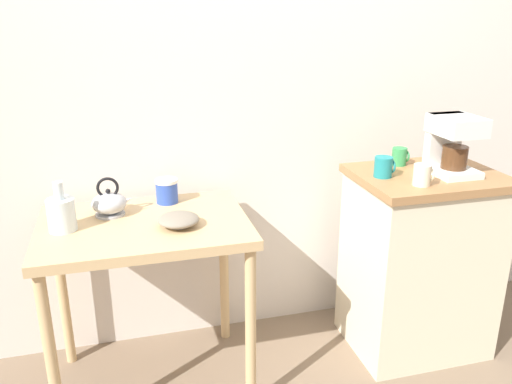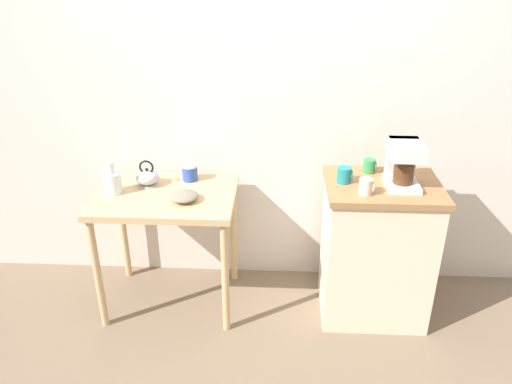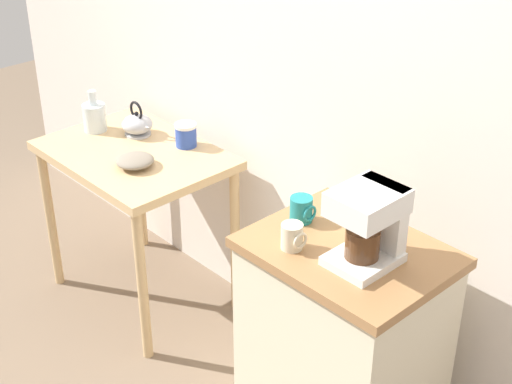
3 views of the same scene
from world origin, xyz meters
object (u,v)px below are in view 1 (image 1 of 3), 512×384
mug_small_cream (423,175)px  mug_dark_teal (384,167)px  bowl_stoneware (179,220)px  coffee_maker (452,142)px  glass_carafe_vase (61,213)px  canister_enamel (167,191)px  teakettle (110,203)px  mug_tall_green (400,156)px

mug_small_cream → mug_dark_teal: bearing=124.4°
bowl_stoneware → coffee_maker: (1.22, 0.04, 0.22)m
glass_carafe_vase → mug_dark_teal: 1.35m
canister_enamel → mug_small_cream: size_ratio=1.20×
mug_small_cream → teakettle: bearing=167.6°
glass_carafe_vase → mug_tall_green: bearing=4.9°
glass_carafe_vase → mug_small_cream: bearing=-6.5°
glass_carafe_vase → mug_dark_teal: size_ratio=2.18×
canister_enamel → mug_small_cream: 1.09m
glass_carafe_vase → mug_small_cream: (1.44, -0.16, 0.08)m
teakettle → mug_tall_green: bearing=0.7°
canister_enamel → mug_dark_teal: bearing=-13.5°
teakettle → canister_enamel: 0.26m
glass_carafe_vase → teakettle: bearing=32.9°
bowl_stoneware → canister_enamel: canister_enamel is taller
coffee_maker → bowl_stoneware: bearing=-178.0°
mug_small_cream → mug_tall_green: mug_small_cream is taller
mug_dark_teal → bowl_stoneware: bearing=-175.9°
canister_enamel → teakettle: bearing=-159.8°
canister_enamel → mug_dark_teal: (0.92, -0.22, 0.10)m
bowl_stoneware → teakettle: size_ratio=0.94×
teakettle → coffee_maker: size_ratio=0.66×
teakettle → canister_enamel: bearing=20.2°
mug_dark_teal → mug_small_cream: same height
canister_enamel → bowl_stoneware: bearing=-87.2°
bowl_stoneware → coffee_maker: bearing=2.0°
teakettle → mug_small_cream: (1.27, -0.28, 0.10)m
canister_enamel → coffee_maker: bearing=-11.1°
mug_dark_teal → mug_small_cream: bearing=-55.6°
coffee_maker → glass_carafe_vase: bearing=178.6°
teakettle → mug_tall_green: (1.33, 0.02, 0.10)m
glass_carafe_vase → canister_enamel: size_ratio=1.83×
glass_carafe_vase → mug_dark_teal: bearing=-0.7°
teakettle → mug_tall_green: mug_tall_green is taller
canister_enamel → mug_dark_teal: size_ratio=1.19×
bowl_stoneware → teakettle: 0.32m
mug_small_cream → mug_tall_green: 0.30m
canister_enamel → mug_small_cream: bearing=-19.8°
mug_tall_green → mug_dark_teal: bearing=-137.8°
bowl_stoneware → coffee_maker: size_ratio=0.62×
bowl_stoneware → coffee_maker: 1.24m
mug_dark_teal → coffee_maker: bearing=-4.0°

